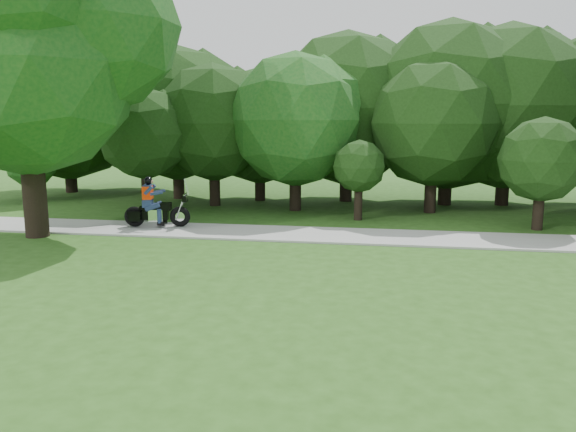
{
  "coord_description": "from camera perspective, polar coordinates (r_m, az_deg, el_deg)",
  "views": [
    {
      "loc": [
        -0.29,
        -8.59,
        3.53
      ],
      "look_at": [
        -2.45,
        4.23,
        1.25
      ],
      "focal_mm": 35.0,
      "sensor_mm": 36.0,
      "label": 1
    }
  ],
  "objects": [
    {
      "name": "tree_line",
      "position": [
        23.51,
        12.1,
        10.16
      ],
      "size": [
        38.84,
        11.57,
        7.59
      ],
      "color": "black",
      "rests_on": "ground"
    },
    {
      "name": "walkway",
      "position": [
        16.96,
        10.32,
        -2.13
      ],
      "size": [
        60.0,
        2.2,
        0.06
      ],
      "primitive_type": "cube",
      "color": "#969691",
      "rests_on": "ground"
    },
    {
      "name": "touring_motorcycle",
      "position": [
        18.56,
        -13.57,
        0.74
      ],
      "size": [
        2.13,
        0.88,
        1.63
      ],
      "rotation": [
        0.0,
        0.0,
        0.17
      ],
      "color": "black",
      "rests_on": "walkway"
    },
    {
      "name": "big_tree_west",
      "position": [
        18.67,
        -24.84,
        15.9
      ],
      "size": [
        8.64,
        6.56,
        9.96
      ],
      "color": "black",
      "rests_on": "ground"
    },
    {
      "name": "ground",
      "position": [
        9.3,
        10.86,
        -12.58
      ],
      "size": [
        100.0,
        100.0,
        0.0
      ],
      "primitive_type": "plane",
      "color": "#274C15",
      "rests_on": "ground"
    }
  ]
}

